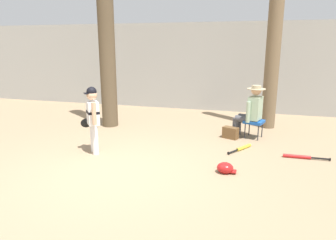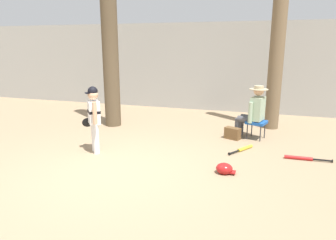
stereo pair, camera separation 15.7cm
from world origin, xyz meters
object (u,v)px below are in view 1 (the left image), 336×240
at_px(tree_behind_spectator, 275,33).
at_px(bat_yellow_trainer, 242,148).
at_px(folding_stool, 254,122).
at_px(bat_red_barrel, 300,157).
at_px(handbag_beside_stool, 231,133).
at_px(seated_spectator, 251,110).
at_px(tree_near_player, 106,26).
at_px(batting_helmet_red, 225,168).
at_px(young_ballplayer, 92,116).

xyz_separation_m(tree_behind_spectator, bat_yellow_trainer, (-0.54, -1.99, -2.31)).
relative_size(folding_stool, bat_red_barrel, 0.61).
bearing_deg(tree_behind_spectator, folding_stool, -107.15).
distance_m(handbag_beside_stool, bat_red_barrel, 1.66).
height_order(tree_behind_spectator, bat_yellow_trainer, tree_behind_spectator).
distance_m(folding_stool, seated_spectator, 0.29).
bearing_deg(tree_near_player, bat_yellow_trainer, -16.60).
xyz_separation_m(seated_spectator, bat_red_barrel, (0.97, -1.15, -0.61)).
xyz_separation_m(folding_stool, handbag_beside_stool, (-0.50, -0.18, -0.23)).
relative_size(tree_near_player, tree_behind_spectator, 1.08).
relative_size(folding_stool, batting_helmet_red, 1.54).
relative_size(tree_behind_spectator, handbag_beside_stool, 15.67).
distance_m(young_ballplayer, bat_yellow_trainer, 3.04).
bearing_deg(young_ballplayer, folding_stool, 32.07).
xyz_separation_m(tree_behind_spectator, seated_spectator, (-0.43, -1.05, -1.70)).
height_order(folding_stool, bat_yellow_trainer, folding_stool).
distance_m(tree_near_player, batting_helmet_red, 4.63).
bearing_deg(seated_spectator, bat_red_barrel, -49.93).
bearing_deg(bat_red_barrel, young_ballplayer, -168.94).
distance_m(seated_spectator, bat_yellow_trainer, 1.12).
distance_m(tree_near_player, folding_stool, 4.22).
bearing_deg(batting_helmet_red, young_ballplayer, 173.64).
bearing_deg(tree_behind_spectator, tree_near_player, -166.28).
bearing_deg(tree_near_player, batting_helmet_red, -35.39).
bearing_deg(batting_helmet_red, tree_near_player, 144.61).
bearing_deg(folding_stool, handbag_beside_stool, -160.10).
xyz_separation_m(young_ballplayer, seated_spectator, (2.90, 1.91, -0.10)).
distance_m(folding_stool, handbag_beside_stool, 0.58).
height_order(folding_stool, bat_red_barrel, folding_stool).
xyz_separation_m(young_ballplayer, handbag_beside_stool, (2.50, 1.70, -0.61)).
bearing_deg(tree_near_player, seated_spectator, -1.41).
distance_m(tree_behind_spectator, bat_yellow_trainer, 3.09).
height_order(tree_near_player, folding_stool, tree_near_player).
height_order(folding_stool, seated_spectator, seated_spectator).
height_order(tree_near_player, young_ballplayer, tree_near_player).
xyz_separation_m(bat_yellow_trainer, batting_helmet_red, (-0.21, -1.26, 0.05)).
xyz_separation_m(handbag_beside_stool, bat_red_barrel, (1.37, -0.94, -0.10)).
relative_size(young_ballplayer, batting_helmet_red, 4.03).
distance_m(folding_stool, batting_helmet_red, 2.22).
relative_size(handbag_beside_stool, batting_helmet_red, 1.05).
height_order(young_ballplayer, batting_helmet_red, young_ballplayer).
bearing_deg(seated_spectator, handbag_beside_stool, -152.64).
xyz_separation_m(tree_behind_spectator, batting_helmet_red, (-0.75, -3.25, -2.26)).
bearing_deg(bat_red_barrel, batting_helmet_red, -141.03).
relative_size(tree_behind_spectator, folding_stool, 10.68).
xyz_separation_m(tree_near_player, young_ballplayer, (0.63, -1.99, -1.77)).
bearing_deg(folding_stool, young_ballplayer, -147.93).
bearing_deg(bat_red_barrel, seated_spectator, 130.07).
bearing_deg(seated_spectator, young_ballplayer, -146.71).
bearing_deg(handbag_beside_stool, batting_helmet_red, -87.69).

